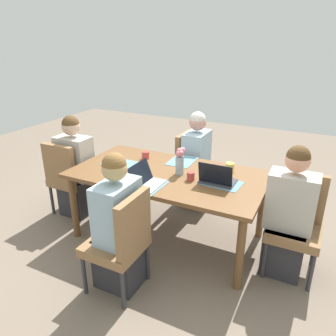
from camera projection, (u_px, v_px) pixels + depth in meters
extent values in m
plane|color=#756656|center=(168.00, 235.00, 3.48)|extent=(10.00, 10.00, 0.00)
cube|color=brown|center=(168.00, 174.00, 3.21)|extent=(1.91, 1.03, 0.04)
cylinder|color=brown|center=(262.00, 207.00, 3.35)|extent=(0.07, 0.07, 0.70)
cylinder|color=brown|center=(122.00, 177.00, 4.07)|extent=(0.07, 0.07, 0.70)
cylinder|color=brown|center=(240.00, 254.00, 2.62)|extent=(0.07, 0.07, 0.70)
cylinder|color=brown|center=(74.00, 207.00, 3.35)|extent=(0.07, 0.07, 0.70)
cube|color=olive|center=(198.00, 172.00, 4.05)|extent=(0.44, 0.44, 0.08)
cube|color=olive|center=(184.00, 150.00, 4.02)|extent=(0.06, 0.42, 0.45)
cylinder|color=#333338|center=(216.00, 186.00, 4.21)|extent=(0.04, 0.04, 0.37)
cylinder|color=#333338|center=(206.00, 198.00, 3.89)|extent=(0.04, 0.04, 0.37)
cylinder|color=#333338|center=(189.00, 180.00, 4.37)|extent=(0.04, 0.04, 0.37)
cylinder|color=#333338|center=(177.00, 192.00, 4.05)|extent=(0.04, 0.04, 0.37)
cube|color=#2D2D33|center=(195.00, 188.00, 4.07)|extent=(0.36, 0.34, 0.45)
cube|color=#99B7CC|center=(197.00, 152.00, 3.89)|extent=(0.24, 0.40, 0.50)
sphere|color=tan|center=(198.00, 122.00, 3.75)|extent=(0.20, 0.20, 0.20)
sphere|color=beige|center=(198.00, 120.00, 3.74)|extent=(0.19, 0.19, 0.19)
cube|color=olive|center=(294.00, 232.00, 2.80)|extent=(0.44, 0.44, 0.08)
cube|color=olive|center=(301.00, 196.00, 2.86)|extent=(0.42, 0.06, 0.45)
cylinder|color=#333338|center=(311.00, 273.00, 2.65)|extent=(0.04, 0.04, 0.37)
cylinder|color=#333338|center=(264.00, 260.00, 2.81)|extent=(0.04, 0.04, 0.37)
cylinder|color=#333338|center=(314.00, 248.00, 2.97)|extent=(0.04, 0.04, 0.37)
cylinder|color=#333338|center=(272.00, 237.00, 3.12)|extent=(0.04, 0.04, 0.37)
cube|color=#2D2D33|center=(284.00, 248.00, 2.90)|extent=(0.34, 0.36, 0.45)
cube|color=#B7B2A8|center=(291.00, 201.00, 2.72)|extent=(0.40, 0.24, 0.50)
sphere|color=#E29978|center=(298.00, 160.00, 2.58)|extent=(0.20, 0.20, 0.20)
sphere|color=#51381E|center=(298.00, 157.00, 2.57)|extent=(0.19, 0.19, 0.19)
cube|color=olive|center=(73.00, 180.00, 3.83)|extent=(0.44, 0.44, 0.08)
cube|color=olive|center=(59.00, 164.00, 3.58)|extent=(0.42, 0.06, 0.45)
cylinder|color=#333338|center=(74.00, 188.00, 4.16)|extent=(0.04, 0.04, 0.37)
cylinder|color=#333338|center=(98.00, 194.00, 4.00)|extent=(0.04, 0.04, 0.37)
cylinder|color=#333338|center=(52.00, 200.00, 3.84)|extent=(0.04, 0.04, 0.37)
cylinder|color=#333338|center=(77.00, 207.00, 3.68)|extent=(0.04, 0.04, 0.37)
cube|color=#2D2D33|center=(79.00, 195.00, 3.88)|extent=(0.34, 0.36, 0.45)
cube|color=#B7B2A8|center=(74.00, 158.00, 3.70)|extent=(0.40, 0.24, 0.50)
sphere|color=tan|center=(71.00, 127.00, 3.56)|extent=(0.20, 0.20, 0.20)
sphere|color=#51381E|center=(70.00, 124.00, 3.55)|extent=(0.19, 0.19, 0.19)
cube|color=olive|center=(115.00, 246.00, 2.62)|extent=(0.44, 0.44, 0.08)
cube|color=olive|center=(134.00, 223.00, 2.44)|extent=(0.06, 0.42, 0.45)
cylinder|color=#333338|center=(84.00, 275.00, 2.63)|extent=(0.04, 0.04, 0.37)
cylinder|color=#333338|center=(112.00, 249.00, 2.94)|extent=(0.04, 0.04, 0.37)
cylinder|color=#333338|center=(123.00, 290.00, 2.47)|extent=(0.04, 0.04, 0.37)
cylinder|color=#333338|center=(148.00, 261.00, 2.79)|extent=(0.04, 0.04, 0.37)
cube|color=#2D2D33|center=(121.00, 260.00, 2.74)|extent=(0.36, 0.34, 0.45)
cube|color=#99B7CC|center=(117.00, 211.00, 2.56)|extent=(0.24, 0.40, 0.50)
sphere|color=tan|center=(114.00, 168.00, 2.42)|extent=(0.20, 0.20, 0.20)
sphere|color=brown|center=(114.00, 165.00, 2.41)|extent=(0.19, 0.19, 0.19)
cylinder|color=#8EA8B7|center=(180.00, 165.00, 3.13)|extent=(0.08, 0.08, 0.18)
sphere|color=#DB7584|center=(180.00, 153.00, 3.08)|extent=(0.04, 0.04, 0.04)
cylinder|color=#477A3D|center=(180.00, 155.00, 3.09)|extent=(0.01, 0.01, 0.04)
sphere|color=#DB7584|center=(179.00, 154.00, 3.07)|extent=(0.06, 0.06, 0.06)
cylinder|color=#477A3D|center=(179.00, 155.00, 3.08)|extent=(0.01, 0.01, 0.03)
sphere|color=#DB7584|center=(181.00, 153.00, 3.06)|extent=(0.05, 0.05, 0.05)
cylinder|color=#477A3D|center=(181.00, 155.00, 3.07)|extent=(0.01, 0.01, 0.04)
sphere|color=#DB7584|center=(183.00, 150.00, 3.09)|extent=(0.06, 0.06, 0.06)
cylinder|color=#477A3D|center=(182.00, 153.00, 3.10)|extent=(0.01, 0.01, 0.06)
sphere|color=#DB7584|center=(180.00, 151.00, 3.08)|extent=(0.06, 0.06, 0.06)
cylinder|color=#477A3D|center=(180.00, 154.00, 3.09)|extent=(0.01, 0.01, 0.05)
cube|color=slate|center=(182.00, 161.00, 3.50)|extent=(0.27, 0.37, 0.00)
cube|color=slate|center=(221.00, 183.00, 2.96)|extent=(0.38, 0.29, 0.00)
cube|color=slate|center=(120.00, 163.00, 3.43)|extent=(0.37, 0.27, 0.00)
cube|color=slate|center=(148.00, 186.00, 2.91)|extent=(0.27, 0.37, 0.00)
cube|color=silver|center=(148.00, 185.00, 2.90)|extent=(0.22, 0.32, 0.02)
cube|color=black|center=(141.00, 173.00, 2.89)|extent=(0.08, 0.31, 0.19)
cube|color=#38383D|center=(218.00, 181.00, 2.98)|extent=(0.32, 0.22, 0.02)
cube|color=black|center=(215.00, 174.00, 2.86)|extent=(0.31, 0.05, 0.20)
cylinder|color=#DBC64C|center=(230.00, 168.00, 3.18)|extent=(0.09, 0.09, 0.10)
cylinder|color=#AD3D38|center=(191.00, 176.00, 3.02)|extent=(0.07, 0.07, 0.08)
cylinder|color=#AD3D38|center=(145.00, 155.00, 3.55)|extent=(0.08, 0.08, 0.08)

